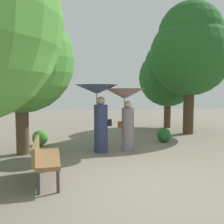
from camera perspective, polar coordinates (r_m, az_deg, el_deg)
ground_plane at (r=5.01m, az=6.29°, el=-16.50°), size 40.00×40.00×0.00m
person_left at (r=7.32m, az=-3.18°, el=2.05°), size 1.27×1.27×2.02m
person_right at (r=7.51m, az=3.12°, el=1.84°), size 1.22×1.22×1.91m
park_bench at (r=5.24m, az=-15.36°, el=-9.81°), size 0.60×1.53×0.83m
tree_near_right at (r=11.25m, az=17.54°, el=13.68°), size 3.37×3.37×5.57m
tree_mid_left at (r=7.62m, az=-20.43°, el=13.05°), size 3.04×3.04×4.66m
tree_mid_right at (r=12.75m, az=12.79°, el=8.72°), size 2.87×2.87×4.34m
bush_path_left at (r=9.13m, az=11.86°, el=-5.23°), size 0.51×0.51×0.51m
bush_path_right at (r=8.72m, az=-16.27°, el=-5.72°), size 0.52×0.52×0.52m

